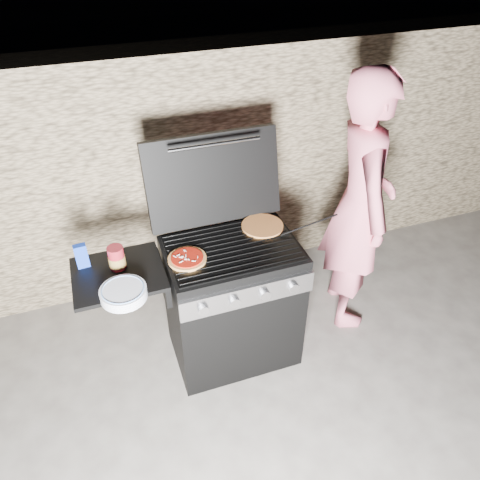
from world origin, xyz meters
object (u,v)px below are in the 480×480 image
object	(u,v)px
gas_grill	(196,312)
person	(359,206)
pizza_topped	(187,258)
sauce_jar	(117,258)

from	to	relation	value
gas_grill	person	world-z (taller)	person
pizza_topped	person	bearing A→B (deg)	7.53
person	gas_grill	bearing A→B (deg)	112.12
sauce_jar	person	size ratio (longest dim) A/B	0.08
pizza_topped	person	size ratio (longest dim) A/B	0.12
gas_grill	person	bearing A→B (deg)	6.24
pizza_topped	person	world-z (taller)	person
gas_grill	pizza_topped	xyz separation A→B (m)	(-0.03, -0.03, 0.47)
sauce_jar	person	xyz separation A→B (m)	(1.60, 0.09, -0.05)
gas_grill	sauce_jar	bearing A→B (deg)	173.91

